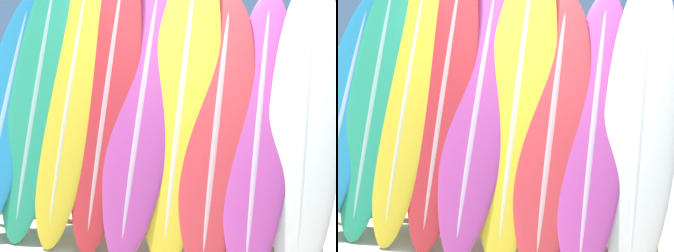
{
  "view_description": "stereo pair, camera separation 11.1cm",
  "coord_description": "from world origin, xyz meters",
  "views": [
    {
      "loc": [
        0.99,
        -3.16,
        1.72
      ],
      "look_at": [
        -0.4,
        1.11,
        0.88
      ],
      "focal_mm": 50.0,
      "sensor_mm": 36.0,
      "label": 1
    },
    {
      "loc": [
        1.09,
        -3.12,
        1.72
      ],
      "look_at": [
        -0.4,
        1.11,
        0.88
      ],
      "focal_mm": 50.0,
      "sensor_mm": 36.0,
      "label": 2
    }
  ],
  "objects": [
    {
      "name": "surfboard_slot_8",
      "position": [
        0.91,
        0.39,
        1.13
      ],
      "size": [
        0.53,
        0.91,
        2.27
      ],
      "color": "silver",
      "rests_on": "ground_plane"
    },
    {
      "name": "surfboard_slot_6",
      "position": [
        0.25,
        0.37,
        1.05
      ],
      "size": [
        0.58,
        0.98,
        2.1
      ],
      "color": "red",
      "rests_on": "ground_plane"
    },
    {
      "name": "surfboard_slot_4",
      "position": [
        -0.4,
        0.41,
        1.14
      ],
      "size": [
        0.58,
        1.08,
        2.28
      ],
      "color": "#B23D8E",
      "rests_on": "ground_plane"
    },
    {
      "name": "person_mid_beach",
      "position": [
        -0.64,
        7.79,
        0.94
      ],
      "size": [
        0.27,
        0.3,
        1.72
      ],
      "rotation": [
        0.0,
        0.0,
        5.3
      ],
      "color": "beige",
      "rests_on": "ground_plane"
    },
    {
      "name": "surfboard_slot_1",
      "position": [
        -1.39,
        0.42,
        1.21
      ],
      "size": [
        0.55,
        0.99,
        2.43
      ],
      "color": "#289E70",
      "rests_on": "ground_plane"
    },
    {
      "name": "ocean_water",
      "position": [
        0.0,
        40.46,
        0.0
      ],
      "size": [
        120.0,
        60.0,
        0.01
      ],
      "color": "teal",
      "rests_on": "ground_plane"
    },
    {
      "name": "surfboard_slot_0",
      "position": [
        -1.72,
        0.39,
        1.08
      ],
      "size": [
        0.55,
        1.05,
        2.15
      ],
      "color": "teal",
      "rests_on": "ground_plane"
    },
    {
      "name": "surfboard_rack",
      "position": [
        -0.4,
        0.31,
        0.47
      ],
      "size": [
        2.96,
        0.04,
        0.86
      ],
      "color": "gray",
      "rests_on": "ground_plane"
    },
    {
      "name": "person_near_water",
      "position": [
        1.25,
        5.05,
        0.91
      ],
      "size": [
        0.22,
        0.28,
        1.66
      ],
      "rotation": [
        0.0,
        0.0,
        4.97
      ],
      "color": "#A87A5B",
      "rests_on": "ground_plane"
    },
    {
      "name": "surfboard_slot_5",
      "position": [
        -0.06,
        0.45,
        1.25
      ],
      "size": [
        0.59,
        1.05,
        2.49
      ],
      "color": "yellow",
      "rests_on": "ground_plane"
    },
    {
      "name": "surfboard_slot_3",
      "position": [
        -0.72,
        0.42,
        1.21
      ],
      "size": [
        0.54,
        0.98,
        2.42
      ],
      "color": "red",
      "rests_on": "ground_plane"
    },
    {
      "name": "surfboard_slot_2",
      "position": [
        -1.07,
        0.42,
        1.21
      ],
      "size": [
        0.52,
        1.02,
        2.42
      ],
      "color": "yellow",
      "rests_on": "ground_plane"
    },
    {
      "name": "surfboard_slot_7",
      "position": [
        0.57,
        0.38,
        1.06
      ],
      "size": [
        0.51,
        1.07,
        2.12
      ],
      "color": "#B23D8E",
      "rests_on": "ground_plane"
    }
  ]
}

